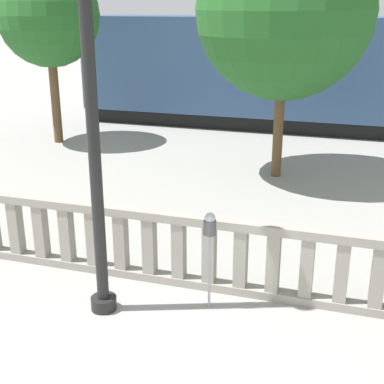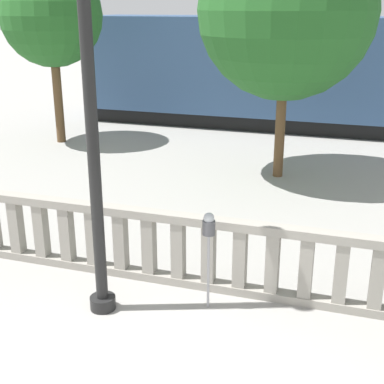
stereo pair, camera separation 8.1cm
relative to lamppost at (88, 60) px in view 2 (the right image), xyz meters
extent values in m
cube|color=gray|center=(1.35, 1.08, -3.63)|extent=(14.31, 0.24, 0.14)
cube|color=gray|center=(1.35, 1.08, -2.53)|extent=(14.31, 0.24, 0.14)
cube|color=gray|center=(-2.23, 1.08, -3.08)|extent=(0.20, 0.20, 0.96)
cube|color=gray|center=(-1.72, 1.08, -3.08)|extent=(0.20, 0.20, 0.96)
cube|color=gray|center=(-1.21, 1.08, -3.08)|extent=(0.20, 0.20, 0.96)
cube|color=gray|center=(-0.69, 1.08, -3.08)|extent=(0.20, 0.20, 0.96)
cube|color=gray|center=(-0.18, 1.08, -3.08)|extent=(0.20, 0.20, 0.96)
cube|color=gray|center=(0.33, 1.08, -3.08)|extent=(0.20, 0.20, 0.96)
cube|color=gray|center=(0.84, 1.08, -3.08)|extent=(0.20, 0.20, 0.96)
cube|color=gray|center=(1.35, 1.08, -3.08)|extent=(0.20, 0.20, 0.96)
cube|color=gray|center=(1.87, 1.08, -3.08)|extent=(0.20, 0.20, 0.96)
cube|color=gray|center=(2.38, 1.08, -3.08)|extent=(0.20, 0.20, 0.96)
cube|color=gray|center=(2.89, 1.08, -3.08)|extent=(0.20, 0.20, 0.96)
cube|color=gray|center=(3.40, 1.08, -3.08)|extent=(0.20, 0.20, 0.96)
cube|color=gray|center=(3.91, 1.08, -3.08)|extent=(0.20, 0.20, 0.96)
cylinder|color=black|center=(0.00, 0.00, -3.60)|extent=(0.39, 0.39, 0.20)
cylinder|color=black|center=(0.00, 0.00, -0.38)|extent=(0.18, 0.18, 6.24)
cylinder|color=#99999E|center=(1.51, 0.54, -3.10)|extent=(0.04, 0.04, 1.21)
cylinder|color=#4C4C51|center=(1.51, 0.54, -2.39)|extent=(0.19, 0.19, 0.22)
sphere|color=#B2B7BC|center=(1.51, 0.54, -2.24)|extent=(0.16, 0.16, 0.16)
cube|color=black|center=(2.62, 13.67, -3.43)|extent=(18.50, 2.43, 0.55)
cube|color=navy|center=(2.62, 13.67, -1.44)|extent=(18.88, 3.04, 3.42)
cylinder|color=brown|center=(1.44, 7.47, -2.40)|extent=(0.26, 0.26, 2.60)
sphere|color=#235B23|center=(1.44, 7.47, 0.54)|extent=(4.39, 4.39, 4.39)
cylinder|color=brown|center=(-6.12, 9.04, -2.27)|extent=(0.29, 0.29, 2.86)
sphere|color=#235B23|center=(-6.12, 9.04, 0.35)|extent=(3.20, 3.20, 3.20)
camera|label=1|loc=(3.39, -6.36, 0.68)|focal=50.00mm
camera|label=2|loc=(3.47, -6.34, 0.68)|focal=50.00mm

